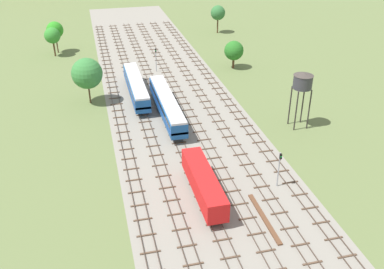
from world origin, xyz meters
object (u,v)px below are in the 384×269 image
(freight_boxcar_centre_left_nearest, at_px, (204,183))
(signal_post_nearest, at_px, (156,57))
(water_tower, at_px, (303,82))
(signal_post_near, at_px, (279,165))
(diesel_railcar_left_mid, at_px, (136,86))
(passenger_coach_centre_left_near, at_px, (167,104))

(freight_boxcar_centre_left_nearest, distance_m, signal_post_nearest, 49.79)
(water_tower, distance_m, signal_post_near, 20.24)
(water_tower, relative_size, signal_post_nearest, 1.80)
(diesel_railcar_left_mid, distance_m, signal_post_near, 38.68)
(diesel_railcar_left_mid, bearing_deg, water_tower, -36.42)
(signal_post_near, bearing_deg, passenger_coach_centre_left_near, 113.02)
(freight_boxcar_centre_left_nearest, relative_size, water_tower, 1.38)
(freight_boxcar_centre_left_nearest, bearing_deg, passenger_coach_centre_left_near, 90.01)
(signal_post_nearest, bearing_deg, freight_boxcar_centre_left_nearest, -92.49)
(diesel_railcar_left_mid, bearing_deg, passenger_coach_centre_left_near, -66.63)
(freight_boxcar_centre_left_nearest, xyz_separation_m, signal_post_near, (10.84, 0.05, 1.05))
(diesel_railcar_left_mid, distance_m, water_tower, 33.07)
(water_tower, xyz_separation_m, signal_post_near, (-11.00, -16.24, -4.97))
(water_tower, xyz_separation_m, signal_post_nearest, (-19.68, 33.44, -4.90))
(freight_boxcar_centre_left_nearest, relative_size, diesel_railcar_left_mid, 0.68)
(diesel_railcar_left_mid, bearing_deg, freight_boxcar_centre_left_nearest, -83.04)
(freight_boxcar_centre_left_nearest, xyz_separation_m, signal_post_nearest, (2.16, 49.73, 1.12))
(passenger_coach_centre_left_near, relative_size, water_tower, 2.17)
(freight_boxcar_centre_left_nearest, height_order, water_tower, water_tower)
(freight_boxcar_centre_left_nearest, xyz_separation_m, diesel_railcar_left_mid, (-4.34, 35.61, 0.15))
(signal_post_near, bearing_deg, diesel_railcar_left_mid, 113.12)
(freight_boxcar_centre_left_nearest, bearing_deg, water_tower, 36.71)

